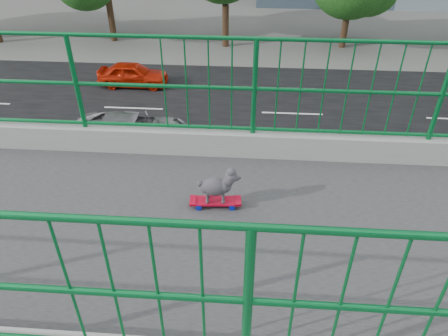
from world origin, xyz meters
name	(u,v)px	position (x,y,z in m)	size (l,w,h in m)	color
road	(296,146)	(-13.00, 0.00, 0.01)	(18.00, 90.00, 0.02)	black
skateboard	(215,202)	(-0.40, -2.35, 7.05)	(0.19, 0.53, 0.07)	red
poodle	(218,185)	(-0.41, -2.33, 7.26)	(0.20, 0.43, 0.36)	#302E33
car_0	(67,239)	(-6.00, -7.45, 0.69)	(1.62, 4.03, 1.37)	black
car_2	(133,132)	(-12.40, -7.03, 0.73)	(2.43, 5.27, 1.46)	#99999E
car_4	(133,74)	(-18.80, -8.65, 0.66)	(1.55, 3.86, 1.31)	#BA1C07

